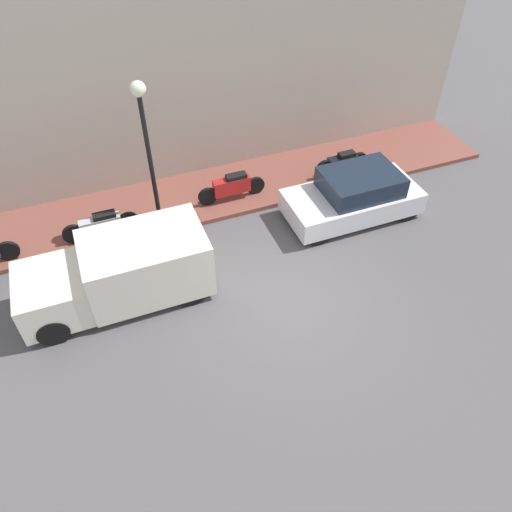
# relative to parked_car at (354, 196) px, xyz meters

# --- Properties ---
(ground_plane) EXTENTS (60.00, 60.00, 0.00)m
(ground_plane) POSITION_rel_parked_car_xyz_m (-2.48, 3.02, -0.68)
(ground_plane) COLOR #514F51
(sidewalk) EXTENTS (2.55, 17.18, 0.14)m
(sidewalk) POSITION_rel_parked_car_xyz_m (2.40, 3.02, -0.61)
(sidewalk) COLOR brown
(sidewalk) RESTS_ON ground_plane
(building_facade) EXTENTS (0.30, 17.18, 7.69)m
(building_facade) POSITION_rel_parked_car_xyz_m (3.83, 3.02, 3.16)
(building_facade) COLOR #B2A899
(building_facade) RESTS_ON ground_plane
(parked_car) EXTENTS (1.80, 3.87, 1.42)m
(parked_car) POSITION_rel_parked_car_xyz_m (0.00, 0.00, 0.00)
(parked_car) COLOR silver
(parked_car) RESTS_ON ground_plane
(delivery_van) EXTENTS (1.84, 4.44, 1.70)m
(delivery_van) POSITION_rel_parked_car_xyz_m (-0.82, 6.86, 0.20)
(delivery_van) COLOR silver
(delivery_van) RESTS_ON ground_plane
(motorcycle_black) EXTENTS (0.30, 1.83, 0.74)m
(motorcycle_black) POSITION_rel_parked_car_xyz_m (1.84, -0.63, -0.13)
(motorcycle_black) COLOR black
(motorcycle_black) RESTS_ON sidewalk
(motorcycle_red) EXTENTS (0.30, 2.09, 0.83)m
(motorcycle_red) POSITION_rel_parked_car_xyz_m (1.85, 3.07, -0.09)
(motorcycle_red) COLOR #B21E1E
(motorcycle_red) RESTS_ON sidewalk
(scooter_silver) EXTENTS (0.30, 2.08, 0.74)m
(scooter_silver) POSITION_rel_parked_car_xyz_m (1.55, 6.98, -0.13)
(scooter_silver) COLOR #B7B7BF
(scooter_silver) RESTS_ON sidewalk
(streetlamp) EXTENTS (0.38, 0.38, 4.26)m
(streetlamp) POSITION_rel_parked_car_xyz_m (1.44, 5.38, 2.47)
(streetlamp) COLOR black
(streetlamp) RESTS_ON sidewalk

